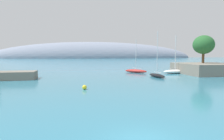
# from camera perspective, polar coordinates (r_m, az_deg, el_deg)

# --- Properties ---
(shore_outcrop) EXTENTS (13.50, 14.02, 2.69)m
(shore_outcrop) POSITION_cam_1_polar(r_m,az_deg,el_deg) (55.99, 25.95, 0.37)
(shore_outcrop) COLOR gray
(shore_outcrop) RESTS_ON ground
(tree_clump_shore) EXTENTS (5.50, 5.50, 7.37)m
(tree_clump_shore) POSITION_cam_1_polar(r_m,az_deg,el_deg) (57.56, 25.19, 6.70)
(tree_clump_shore) COLOR brown
(tree_clump_shore) RESTS_ON shore_outcrop
(distant_ridge) EXTENTS (274.66, 59.21, 43.73)m
(distant_ridge) POSITION_cam_1_polar(r_m,az_deg,el_deg) (266.89, -5.04, 3.47)
(distant_ridge) COLOR gray
(distant_ridge) RESTS_ON ground
(sailboat_white_near_shore) EXTENTS (7.00, 3.15, 9.96)m
(sailboat_white_near_shore) POSITION_cam_1_polar(r_m,az_deg,el_deg) (53.90, 17.94, -0.31)
(sailboat_white_near_shore) COLOR white
(sailboat_white_near_shore) RESTS_ON water
(sailboat_red_mid_mooring) EXTENTS (5.84, 5.94, 9.32)m
(sailboat_red_mid_mooring) POSITION_cam_1_polar(r_m,az_deg,el_deg) (53.97, 6.97, -0.21)
(sailboat_red_mid_mooring) COLOR red
(sailboat_red_mid_mooring) RESTS_ON water
(sailboat_black_outer_mooring) EXTENTS (2.27, 6.55, 10.03)m
(sailboat_black_outer_mooring) POSITION_cam_1_polar(r_m,az_deg,el_deg) (44.14, 12.98, -1.42)
(sailboat_black_outer_mooring) COLOR black
(sailboat_black_outer_mooring) RESTS_ON water
(mooring_buoy_yellow) EXTENTS (0.65, 0.65, 0.65)m
(mooring_buoy_yellow) POSITION_cam_1_polar(r_m,az_deg,el_deg) (28.10, -8.05, -5.02)
(mooring_buoy_yellow) COLOR yellow
(mooring_buoy_yellow) RESTS_ON water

